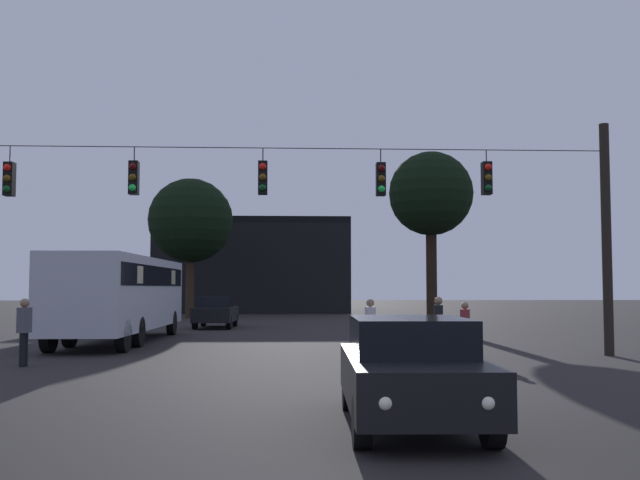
# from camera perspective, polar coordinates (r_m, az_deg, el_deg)

# --- Properties ---
(ground_plane) EXTENTS (168.00, 168.00, 0.00)m
(ground_plane) POSITION_cam_1_polar(r_m,az_deg,el_deg) (28.91, -4.05, -7.56)
(ground_plane) COLOR black
(ground_plane) RESTS_ON ground
(overhead_signal_span) EXTENTS (20.20, 0.44, 6.73)m
(overhead_signal_span) POSITION_cam_1_polar(r_m,az_deg,el_deg) (20.89, -4.67, 1.75)
(overhead_signal_span) COLOR black
(overhead_signal_span) RESTS_ON ground
(city_bus) EXTENTS (2.78, 11.06, 3.00)m
(city_bus) POSITION_cam_1_polar(r_m,az_deg,el_deg) (27.28, -15.16, -3.76)
(city_bus) COLOR #B7BCC6
(city_bus) RESTS_ON ground
(car_near_right) EXTENTS (1.94, 4.39, 1.52)m
(car_near_right) POSITION_cam_1_polar(r_m,az_deg,el_deg) (10.61, 7.02, -9.93)
(car_near_right) COLOR black
(car_near_right) RESTS_ON ground
(car_far_left) EXTENTS (1.93, 4.38, 1.52)m
(car_far_left) POSITION_cam_1_polar(r_m,az_deg,el_deg) (36.14, -8.09, -5.50)
(car_far_left) COLOR black
(car_far_left) RESTS_ON ground
(pedestrian_crossing_left) EXTENTS (0.30, 0.40, 1.70)m
(pedestrian_crossing_left) POSITION_cam_1_polar(r_m,az_deg,el_deg) (20.42, 9.18, -6.43)
(pedestrian_crossing_left) COLOR black
(pedestrian_crossing_left) RESTS_ON ground
(pedestrian_crossing_center) EXTENTS (0.26, 0.38, 1.64)m
(pedestrian_crossing_center) POSITION_cam_1_polar(r_m,az_deg,el_deg) (20.30, 3.92, -6.60)
(pedestrian_crossing_center) COLOR black
(pedestrian_crossing_center) RESTS_ON ground
(pedestrian_crossing_right) EXTENTS (0.35, 0.42, 1.54)m
(pedestrian_crossing_right) POSITION_cam_1_polar(r_m,az_deg,el_deg) (21.32, 11.20, -6.56)
(pedestrian_crossing_right) COLOR black
(pedestrian_crossing_right) RESTS_ON ground
(pedestrian_near_bus) EXTENTS (0.28, 0.38, 1.68)m
(pedestrian_near_bus) POSITION_cam_1_polar(r_m,az_deg,el_deg) (19.74, -21.97, -6.34)
(pedestrian_near_bus) COLOR black
(pedestrian_near_bus) RESTS_ON ground
(corner_building) EXTENTS (14.82, 11.02, 7.27)m
(corner_building) POSITION_cam_1_polar(r_m,az_deg,el_deg) (60.01, -5.11, -2.08)
(corner_building) COLOR black
(corner_building) RESTS_ON ground
(tree_left_silhouette) EXTENTS (5.43, 5.43, 8.98)m
(tree_left_silhouette) POSITION_cam_1_polar(r_m,az_deg,el_deg) (48.03, -10.00, 1.47)
(tree_left_silhouette) COLOR #2D2116
(tree_left_silhouette) RESTS_ON ground
(tree_behind_building) EXTENTS (4.14, 4.14, 8.65)m
(tree_behind_building) POSITION_cam_1_polar(r_m,az_deg,el_deg) (36.63, 8.59, 3.47)
(tree_behind_building) COLOR black
(tree_behind_building) RESTS_ON ground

